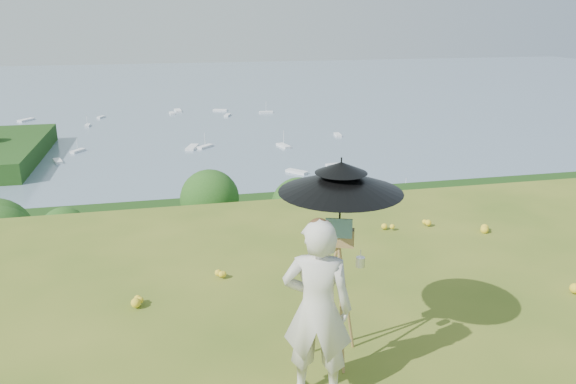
{
  "coord_description": "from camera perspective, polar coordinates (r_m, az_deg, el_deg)",
  "views": [
    {
      "loc": [
        -2.3,
        -3.22,
        3.46
      ],
      "look_at": [
        -0.65,
        4.17,
        1.05
      ],
      "focal_mm": 35.0,
      "sensor_mm": 36.0,
      "label": 1
    }
  ],
  "objects": [
    {
      "name": "moored_boats",
      "position": [
        168.67,
        -15.8,
        4.29
      ],
      "size": [
        140.0,
        140.0,
        0.7
      ],
      "primitive_type": null,
      "color": "white",
      "rests_on": "bay_water"
    },
    {
      "name": "painter",
      "position": [
        5.24,
        3.0,
        -11.82
      ],
      "size": [
        0.75,
        0.62,
        1.77
      ],
      "primitive_type": "imported",
      "rotation": [
        0.0,
        0.0,
        2.79
      ],
      "color": "beige",
      "rests_on": "ground"
    },
    {
      "name": "harbor_town",
      "position": [
        84.91,
        -10.1,
        -5.46
      ],
      "size": [
        110.0,
        22.0,
        5.0
      ],
      "primitive_type": null,
      "color": "silver",
      "rests_on": "shoreline_tier"
    },
    {
      "name": "bay_water",
      "position": [
        246.1,
        -12.05,
        8.53
      ],
      "size": [
        700.0,
        700.0,
        0.0
      ],
      "primitive_type": "plane",
      "color": "#6F8C9E",
      "rests_on": "ground"
    },
    {
      "name": "painter_cap",
      "position": [
        4.89,
        3.15,
        -3.26
      ],
      "size": [
        0.28,
        0.3,
        0.1
      ],
      "primitive_type": null,
      "rotation": [
        0.0,
        0.0,
        -0.51
      ],
      "color": "#D47483",
      "rests_on": "painter"
    },
    {
      "name": "field_easel",
      "position": [
        5.8,
        5.03,
        -9.85
      ],
      "size": [
        0.77,
        0.77,
        1.58
      ],
      "primitive_type": null,
      "rotation": [
        0.0,
        0.0,
        -0.36
      ],
      "color": "olive",
      "rests_on": "ground"
    },
    {
      "name": "shoreline_tier",
      "position": [
        87.64,
        -9.87,
        -9.38
      ],
      "size": [
        170.0,
        28.0,
        8.0
      ],
      "primitive_type": "cube",
      "color": "slate",
      "rests_on": "bay_water"
    },
    {
      "name": "sun_umbrella",
      "position": [
        5.46,
        5.33,
        -0.89
      ],
      "size": [
        1.62,
        1.62,
        0.87
      ],
      "primitive_type": null,
      "rotation": [
        0.0,
        0.0,
        -0.46
      ],
      "color": "black",
      "rests_on": "field_easel"
    },
    {
      "name": "slope_trees",
      "position": [
        42.51,
        -8.33,
        -8.28
      ],
      "size": [
        110.0,
        50.0,
        6.0
      ],
      "primitive_type": null,
      "color": "#1B4915",
      "rests_on": "forest_slope"
    }
  ]
}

